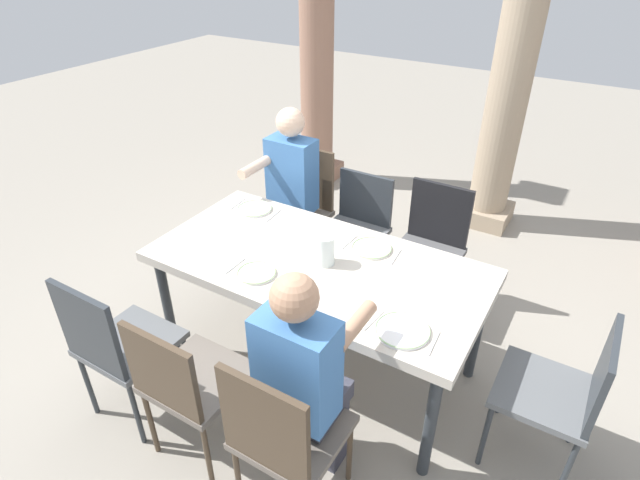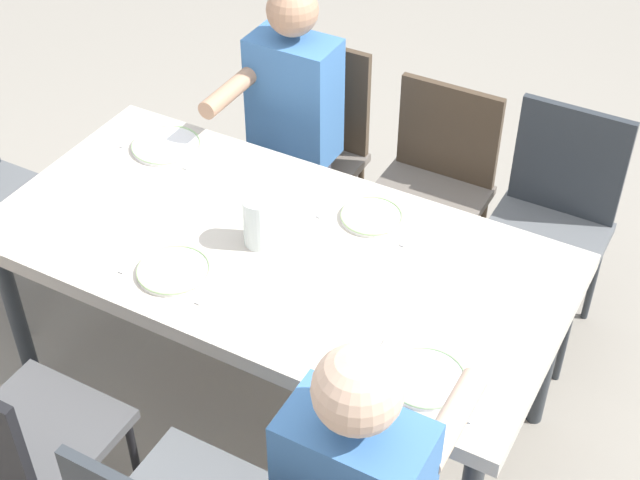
{
  "view_description": "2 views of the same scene",
  "coord_description": "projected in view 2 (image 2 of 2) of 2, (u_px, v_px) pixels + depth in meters",
  "views": [
    {
      "loc": [
        1.23,
        -2.01,
        2.39
      ],
      "look_at": [
        -0.03,
        0.08,
        0.86
      ],
      "focal_mm": 28.68,
      "sensor_mm": 36.0,
      "label": 1
    },
    {
      "loc": [
        -1.23,
        1.93,
        2.71
      ],
      "look_at": [
        -0.12,
        -0.09,
        0.78
      ],
      "focal_mm": 52.06,
      "sensor_mm": 36.0,
      "label": 2
    }
  ],
  "objects": [
    {
      "name": "spoon_0",
      "position": [
        377.0,
        360.0,
        2.61
      ],
      "size": [
        0.03,
        0.17,
        0.01
      ],
      "primitive_type": "cube",
      "rotation": [
        0.0,
        0.0,
        0.07
      ],
      "color": "silver",
      "rests_on": "dining_table"
    },
    {
      "name": "spoon_1",
      "position": [
        332.0,
        205.0,
        3.16
      ],
      "size": [
        0.03,
        0.17,
        0.01
      ],
      "primitive_type": "cube",
      "rotation": [
        0.0,
        0.0,
        -0.11
      ],
      "color": "silver",
      "rests_on": "dining_table"
    },
    {
      "name": "dining_table",
      "position": [
        275.0,
        261.0,
        3.04
      ],
      "size": [
        1.88,
        0.93,
        0.77
      ],
      "color": "beige",
      "rests_on": "ground"
    },
    {
      "name": "water_pitcher",
      "position": [
        260.0,
        223.0,
        2.96
      ],
      "size": [
        0.11,
        0.11,
        0.17
      ],
      "color": "white",
      "rests_on": "dining_table"
    },
    {
      "name": "chair_west_south",
      "position": [
        552.0,
        214.0,
        3.49
      ],
      "size": [
        0.44,
        0.44,
        0.94
      ],
      "color": "#5B5E61",
      "rests_on": "ground"
    },
    {
      "name": "diner_woman_green",
      "position": [
        286.0,
        134.0,
        3.66
      ],
      "size": [
        0.35,
        0.49,
        1.28
      ],
      "color": "#3F3F4C",
      "rests_on": "ground"
    },
    {
      "name": "plate_1",
      "position": [
        372.0,
        216.0,
        3.1
      ],
      "size": [
        0.21,
        0.21,
        0.02
      ],
      "color": "white",
      "rests_on": "dining_table"
    },
    {
      "name": "plate_3",
      "position": [
        166.0,
        145.0,
        3.42
      ],
      "size": [
        0.26,
        0.26,
        0.02
      ],
      "color": "white",
      "rests_on": "dining_table"
    },
    {
      "name": "spoon_2",
      "position": [
        135.0,
        257.0,
        2.95
      ],
      "size": [
        0.03,
        0.17,
        0.01
      ],
      "primitive_type": "cube",
      "rotation": [
        0.0,
        0.0,
        0.09
      ],
      "color": "silver",
      "rests_on": "dining_table"
    },
    {
      "name": "fork_3",
      "position": [
        200.0,
        158.0,
        3.37
      ],
      "size": [
        0.03,
        0.17,
        0.01
      ],
      "primitive_type": "cube",
      "rotation": [
        0.0,
        0.0,
        -0.1
      ],
      "color": "silver",
      "rests_on": "dining_table"
    },
    {
      "name": "fork_0",
      "position": [
        477.0,
        400.0,
        2.5
      ],
      "size": [
        0.03,
        0.17,
        0.01
      ],
      "primitive_type": "cube",
      "rotation": [
        0.0,
        0.0,
        0.09
      ],
      "color": "silver",
      "rests_on": "dining_table"
    },
    {
      "name": "ground_plane",
      "position": [
        281.0,
        401.0,
        3.49
      ],
      "size": [
        16.0,
        16.0,
        0.0
      ],
      "primitive_type": "plane",
      "color": "gray"
    },
    {
      "name": "fork_2",
      "position": [
        214.0,
        287.0,
        2.84
      ],
      "size": [
        0.02,
        0.17,
        0.01
      ],
      "primitive_type": "cube",
      "rotation": [
        0.0,
        0.0,
        -0.04
      ],
      "color": "silver",
      "rests_on": "dining_table"
    },
    {
      "name": "plate_2",
      "position": [
        174.0,
        270.0,
        2.89
      ],
      "size": [
        0.23,
        0.23,
        0.02
      ],
      "color": "white",
      "rests_on": "dining_table"
    },
    {
      "name": "spoon_3",
      "position": [
        134.0,
        136.0,
        3.48
      ],
      "size": [
        0.03,
        0.17,
        0.01
      ],
      "primitive_type": "cube",
      "rotation": [
        0.0,
        0.0,
        0.07
      ],
      "color": "silver",
      "rests_on": "dining_table"
    },
    {
      "name": "fork_1",
      "position": [
        412.0,
        231.0,
        3.05
      ],
      "size": [
        0.02,
        0.17,
        0.01
      ],
      "primitive_type": "cube",
      "rotation": [
        0.0,
        0.0,
        0.01
      ],
      "color": "silver",
      "rests_on": "dining_table"
    },
    {
      "name": "chair_east_north",
      "position": [
        13.0,
        441.0,
        2.69
      ],
      "size": [
        0.44,
        0.44,
        0.92
      ],
      "color": "#4F4F50",
      "rests_on": "ground"
    },
    {
      "name": "plate_0",
      "position": [
        426.0,
        378.0,
        2.55
      ],
      "size": [
        0.23,
        0.23,
        0.02
      ],
      "color": "white",
      "rests_on": "dining_table"
    },
    {
      "name": "chair_mid_south",
      "position": [
        433.0,
        181.0,
        3.67
      ],
      "size": [
        0.44,
        0.44,
        0.9
      ],
      "color": "#6A6158",
      "rests_on": "ground"
    },
    {
      "name": "chair_east_south",
      "position": [
        310.0,
        143.0,
        3.88
      ],
      "size": [
        0.44,
        0.44,
        0.93
      ],
      "color": "#6A6158",
      "rests_on": "ground"
    }
  ]
}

